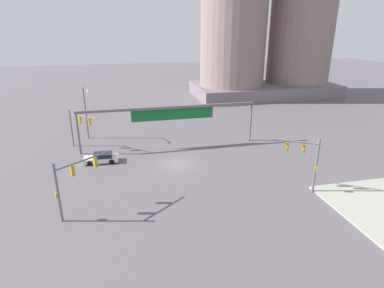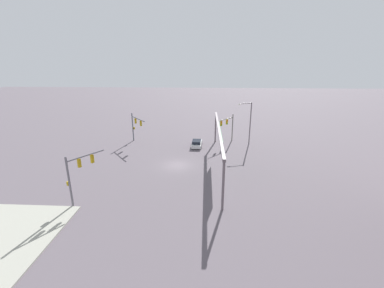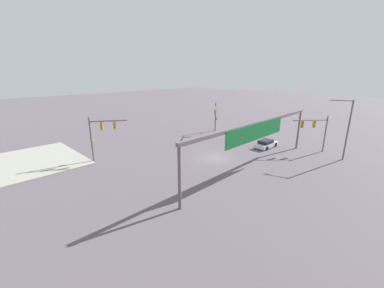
{
  "view_description": "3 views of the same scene",
  "coord_description": "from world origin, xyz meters",
  "px_view_note": "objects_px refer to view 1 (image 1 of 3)",
  "views": [
    {
      "loc": [
        -6.38,
        -36.2,
        16.22
      ],
      "look_at": [
        2.36,
        2.26,
        1.6
      ],
      "focal_mm": 30.21,
      "sensor_mm": 36.0,
      "label": 1
    },
    {
      "loc": [
        36.57,
        4.12,
        15.37
      ],
      "look_at": [
        -0.93,
        2.15,
        3.13
      ],
      "focal_mm": 24.41,
      "sensor_mm": 36.0,
      "label": 2
    },
    {
      "loc": [
        24.19,
        19.63,
        11.15
      ],
      "look_at": [
        2.55,
        -1.89,
        2.08
      ],
      "focal_mm": 22.65,
      "sensor_mm": 36.0,
      "label": 3
    }
  ],
  "objects_px": {
    "traffic_signal_near_corner": "(72,178)",
    "traffic_signal_opposite_side": "(306,156)",
    "sedan_car_approaching": "(102,158)",
    "traffic_signal_cross_street": "(79,123)",
    "streetlamp_curved_arm": "(86,109)"
  },
  "relations": [
    {
      "from": "traffic_signal_near_corner",
      "to": "traffic_signal_opposite_side",
      "type": "height_order",
      "value": "traffic_signal_opposite_side"
    },
    {
      "from": "traffic_signal_opposite_side",
      "to": "sedan_car_approaching",
      "type": "distance_m",
      "value": 24.11
    },
    {
      "from": "traffic_signal_cross_street",
      "to": "sedan_car_approaching",
      "type": "distance_m",
      "value": 7.21
    },
    {
      "from": "traffic_signal_opposite_side",
      "to": "streetlamp_curved_arm",
      "type": "xyz_separation_m",
      "value": [
        -22.7,
        21.81,
        0.75
      ]
    },
    {
      "from": "streetlamp_curved_arm",
      "to": "sedan_car_approaching",
      "type": "distance_m",
      "value": 10.64
    },
    {
      "from": "traffic_signal_opposite_side",
      "to": "sedan_car_approaching",
      "type": "bearing_deg",
      "value": 2.23
    },
    {
      "from": "traffic_signal_near_corner",
      "to": "sedan_car_approaching",
      "type": "relative_size",
      "value": 1.3
    },
    {
      "from": "traffic_signal_opposite_side",
      "to": "sedan_car_approaching",
      "type": "height_order",
      "value": "traffic_signal_opposite_side"
    },
    {
      "from": "traffic_signal_near_corner",
      "to": "traffic_signal_cross_street",
      "type": "height_order",
      "value": "traffic_signal_near_corner"
    },
    {
      "from": "traffic_signal_cross_street",
      "to": "sedan_car_approaching",
      "type": "bearing_deg",
      "value": -21.57
    },
    {
      "from": "traffic_signal_near_corner",
      "to": "streetlamp_curved_arm",
      "type": "bearing_deg",
      "value": 52.8
    },
    {
      "from": "traffic_signal_opposite_side",
      "to": "traffic_signal_cross_street",
      "type": "relative_size",
      "value": 1.11
    },
    {
      "from": "streetlamp_curved_arm",
      "to": "sedan_car_approaching",
      "type": "height_order",
      "value": "streetlamp_curved_arm"
    },
    {
      "from": "traffic_signal_near_corner",
      "to": "streetlamp_curved_arm",
      "type": "relative_size",
      "value": 0.71
    },
    {
      "from": "traffic_signal_opposite_side",
      "to": "streetlamp_curved_arm",
      "type": "distance_m",
      "value": 31.48
    }
  ]
}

